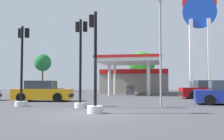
% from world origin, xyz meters
% --- Properties ---
extents(ground_plane, '(90.00, 90.00, 0.00)m').
position_xyz_m(ground_plane, '(0.00, 0.00, 0.00)').
color(ground_plane, '#47474C').
rests_on(ground_plane, ground).
extents(gas_station, '(9.32, 12.76, 4.43)m').
position_xyz_m(gas_station, '(-0.03, 24.73, 2.11)').
color(gas_station, gray).
rests_on(gas_station, ground).
extents(station_pole_sign, '(3.84, 0.56, 12.69)m').
position_xyz_m(station_pole_sign, '(8.02, 19.34, 8.04)').
color(station_pole_sign, white).
rests_on(station_pole_sign, ground).
extents(car_0, '(4.18, 2.28, 1.42)m').
position_xyz_m(car_0, '(-8.75, 14.45, 0.64)').
color(car_0, black).
rests_on(car_0, ground).
extents(car_1, '(4.74, 2.47, 1.63)m').
position_xyz_m(car_1, '(7.46, 13.11, 0.74)').
color(car_1, black).
rests_on(car_1, ground).
extents(car_4, '(4.54, 2.40, 1.56)m').
position_xyz_m(car_4, '(-5.54, 7.34, 0.71)').
color(car_4, black).
rests_on(car_4, ground).
extents(traffic_signal_0, '(0.72, 0.72, 4.64)m').
position_xyz_m(traffic_signal_0, '(0.22, 0.32, 1.32)').
color(traffic_signal_0, silver).
rests_on(traffic_signal_0, ground).
extents(traffic_signal_1, '(0.65, 0.67, 4.95)m').
position_xyz_m(traffic_signal_1, '(-1.19, 2.78, 2.11)').
color(traffic_signal_1, silver).
rests_on(traffic_signal_1, ground).
extents(traffic_signal_2, '(0.72, 0.72, 4.79)m').
position_xyz_m(traffic_signal_2, '(-4.92, 3.11, 1.77)').
color(traffic_signal_2, silver).
rests_on(traffic_signal_2, ground).
extents(tree_0, '(2.84, 2.84, 6.33)m').
position_xyz_m(tree_0, '(-15.90, 29.56, 4.84)').
color(tree_0, brown).
rests_on(tree_0, ground).
extents(tree_1, '(4.31, 4.31, 6.43)m').
position_xyz_m(tree_1, '(0.80, 30.06, 4.67)').
color(tree_1, brown).
rests_on(tree_1, ground).
extents(corner_streetlamp, '(0.24, 1.48, 6.31)m').
position_xyz_m(corner_streetlamp, '(3.25, 4.45, 3.84)').
color(corner_streetlamp, gray).
rests_on(corner_streetlamp, ground).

